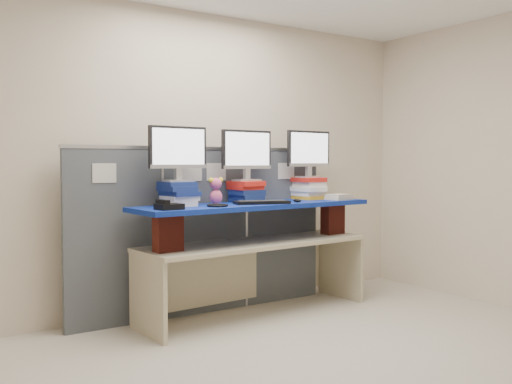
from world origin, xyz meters
TOP-DOWN VIEW (x-y plane):
  - room at (0.00, 0.00)m, footprint 5.00×4.00m
  - cubicle_partition at (-0.00, 1.78)m, footprint 2.60×0.06m
  - desk at (0.35, 1.46)m, footprint 2.25×0.79m
  - brick_pier_left at (-0.57, 1.34)m, footprint 0.23×0.14m
  - brick_pier_right at (1.27, 1.47)m, footprint 0.23×0.14m
  - blue_board at (0.35, 1.46)m, footprint 2.35×0.74m
  - book_stack_left at (-0.39, 1.53)m, footprint 0.29×0.33m
  - book_stack_center at (0.32, 1.57)m, footprint 0.27×0.30m
  - book_stack_right at (1.08, 1.62)m, footprint 0.26×0.32m
  - monitor_left at (-0.39, 1.52)m, footprint 0.53×0.17m
  - monitor_center at (0.32, 1.57)m, footprint 0.53×0.17m
  - monitor_right at (1.09, 1.62)m, footprint 0.53×0.17m
  - keyboard at (0.33, 1.33)m, footprint 0.51×0.29m
  - mouse at (0.71, 1.32)m, footprint 0.08×0.11m
  - desk_phone at (-0.61, 1.24)m, footprint 0.20×0.18m
  - headset at (-0.14, 1.30)m, footprint 0.23×0.23m
  - plush_toy at (-0.04, 1.50)m, footprint 0.14×0.10m
  - binder_stack at (1.27, 1.38)m, footprint 0.26×0.22m

SIDE VIEW (x-z plane):
  - desk at x=0.35m, z-range 0.20..0.87m
  - cubicle_partition at x=0.00m, z-range 0.00..1.53m
  - brick_pier_left at x=-0.57m, z-range 0.67..0.98m
  - brick_pier_right at x=1.27m, z-range 0.67..0.98m
  - blue_board at x=0.35m, z-range 0.98..1.02m
  - headset at x=-0.14m, z-range 1.02..1.04m
  - keyboard at x=0.33m, z-range 1.02..1.05m
  - mouse at x=0.71m, z-range 1.02..1.05m
  - binder_stack at x=1.27m, z-range 1.02..1.07m
  - desk_phone at x=-0.61m, z-range 1.01..1.09m
  - book_stack_center at x=0.32m, z-range 1.02..1.22m
  - book_stack_left at x=-0.39m, z-range 1.02..1.23m
  - book_stack_right at x=1.08m, z-range 1.02..1.24m
  - plush_toy at x=-0.04m, z-range 1.02..1.26m
  - room at x=0.00m, z-range 0.00..2.80m
  - monitor_center at x=0.32m, z-range 1.25..1.71m
  - monitor_left at x=-0.39m, z-range 1.26..1.72m
  - monitor_right at x=1.09m, z-range 1.27..1.73m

